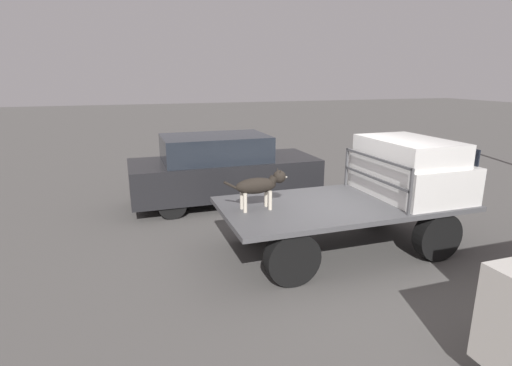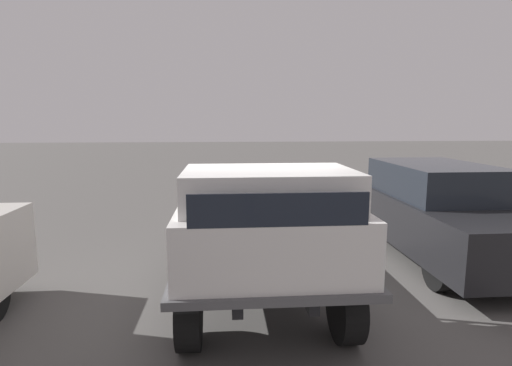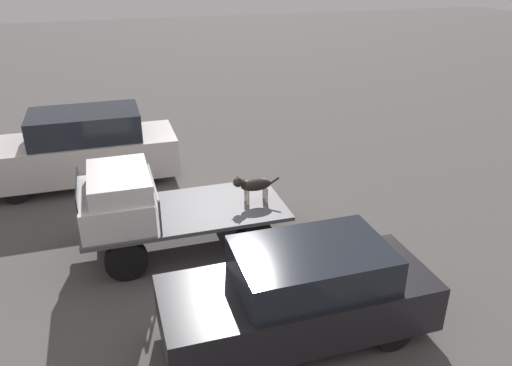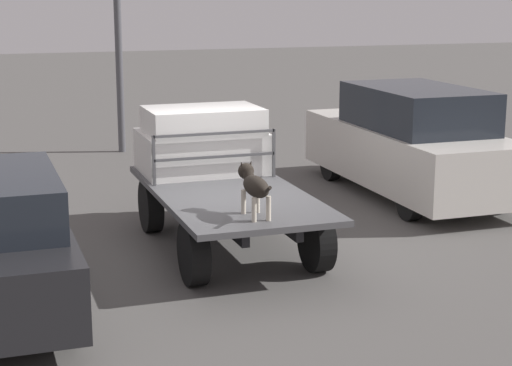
% 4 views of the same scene
% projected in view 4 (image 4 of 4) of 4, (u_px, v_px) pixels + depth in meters
% --- Properties ---
extents(ground_plane, '(80.00, 80.00, 0.00)m').
position_uv_depth(ground_plane, '(228.00, 249.00, 12.13)').
color(ground_plane, '#514F4C').
extents(flatbed_truck, '(4.12, 1.97, 0.87)m').
position_uv_depth(flatbed_truck, '(227.00, 207.00, 11.99)').
color(flatbed_truck, black).
rests_on(flatbed_truck, ground).
extents(truck_cab, '(1.35, 1.85, 1.00)m').
position_uv_depth(truck_cab, '(202.00, 141.00, 13.03)').
color(truck_cab, silver).
rests_on(truck_cab, flatbed_truck).
extents(truck_headboard, '(0.04, 1.85, 0.73)m').
position_uv_depth(truck_headboard, '(215.00, 149.00, 12.37)').
color(truck_headboard, '#4C4C4F').
rests_on(truck_headboard, flatbed_truck).
extents(dog, '(1.05, 0.25, 0.64)m').
position_uv_depth(dog, '(254.00, 185.00, 10.50)').
color(dog, beige).
rests_on(dog, flatbed_truck).
extents(parked_pickup_far, '(5.02, 1.87, 1.96)m').
position_uv_depth(parked_pickup_far, '(410.00, 143.00, 15.08)').
color(parked_pickup_far, black).
rests_on(parked_pickup_far, ground).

